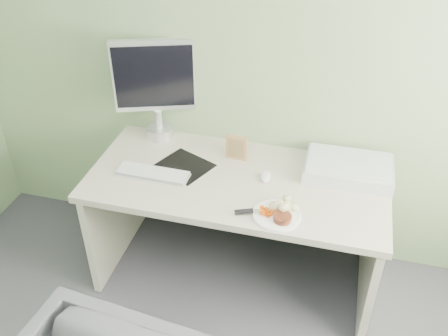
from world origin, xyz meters
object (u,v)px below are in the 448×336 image
(scanner, at_px, (348,169))
(monitor, at_px, (157,84))
(desk, at_px, (237,205))
(plate, at_px, (277,215))

(scanner, height_order, monitor, monitor)
(desk, bearing_deg, scanner, 18.01)
(scanner, distance_m, monitor, 1.17)
(plate, distance_m, monitor, 1.04)
(desk, relative_size, monitor, 2.66)
(desk, distance_m, scanner, 0.64)
(desk, xyz_separation_m, scanner, (0.57, 0.19, 0.22))
(desk, relative_size, plate, 6.78)
(desk, height_order, monitor, monitor)
(desk, relative_size, scanner, 3.45)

